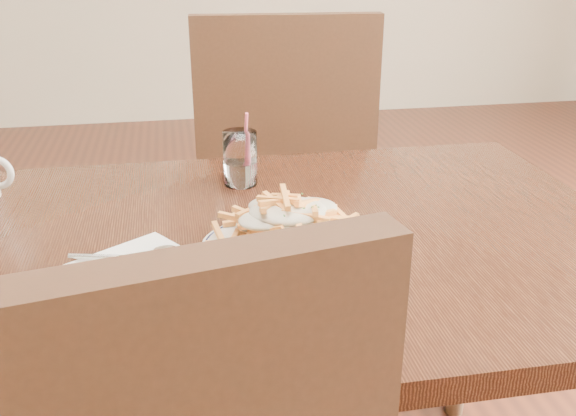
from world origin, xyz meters
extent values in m
cube|color=black|center=(0.00, 0.00, 0.73)|extent=(1.20, 0.80, 0.04)
cylinder|color=black|center=(-0.55, 0.35, 0.35)|extent=(0.05, 0.05, 0.71)
cylinder|color=black|center=(0.55, 0.35, 0.35)|extent=(0.05, 0.05, 0.71)
cube|color=black|center=(0.16, 0.86, 0.48)|extent=(0.51, 0.51, 0.05)
cube|color=black|center=(0.14, 0.65, 0.77)|extent=(0.47, 0.08, 0.52)
cylinder|color=black|center=(0.37, 1.05, 0.23)|extent=(0.04, 0.04, 0.46)
cylinder|color=black|center=(-0.03, 1.08, 0.23)|extent=(0.04, 0.04, 0.46)
cylinder|color=black|center=(0.34, 0.64, 0.23)|extent=(0.04, 0.04, 0.46)
cylinder|color=black|center=(-0.06, 0.67, 0.23)|extent=(0.04, 0.04, 0.46)
torus|color=black|center=(0.01, -0.06, 0.76)|extent=(0.29, 0.29, 0.01)
ellipsoid|color=beige|center=(0.01, -0.06, 0.82)|extent=(0.19, 0.17, 0.03)
cube|color=white|center=(-0.24, -0.10, 0.76)|extent=(0.25, 0.23, 0.01)
cylinder|color=white|center=(-0.03, 0.24, 0.80)|extent=(0.07, 0.07, 0.11)
cylinder|color=white|center=(-0.03, 0.24, 0.77)|extent=(0.06, 0.06, 0.04)
cylinder|color=#E55772|center=(-0.01, 0.24, 0.82)|extent=(0.01, 0.04, 0.14)
camera|label=1|loc=(-0.15, -0.94, 1.20)|focal=40.00mm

